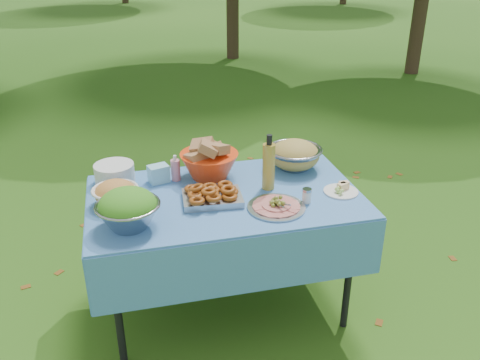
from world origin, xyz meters
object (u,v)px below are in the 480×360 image
salad_bowl (128,209)px  pasta_bowl_steel (295,154)px  picnic_table (226,254)px  charcuterie_platter (276,202)px  plate_stack (115,173)px  bread_bowl (209,159)px  oil_bottle (269,162)px

salad_bowl → pasta_bowl_steel: 1.11m
picnic_table → charcuterie_platter: charcuterie_platter is taller
pasta_bowl_steel → charcuterie_platter: (-0.26, -0.46, -0.05)m
salad_bowl → picnic_table: bearing=23.0°
plate_stack → pasta_bowl_steel: bearing=-2.7°
bread_bowl → charcuterie_platter: 0.53m
salad_bowl → plate_stack: bearing=96.2°
plate_stack → charcuterie_platter: 0.95m
salad_bowl → oil_bottle: (0.77, 0.25, 0.06)m
salad_bowl → pasta_bowl_steel: salad_bowl is taller
bread_bowl → charcuterie_platter: bearing=-60.1°
bread_bowl → pasta_bowl_steel: (0.52, 0.01, -0.03)m
plate_stack → bread_bowl: bread_bowl is taller
picnic_table → plate_stack: size_ratio=6.51×
picnic_table → oil_bottle: size_ratio=4.63×
bread_bowl → salad_bowl: bearing=-135.5°
plate_stack → charcuterie_platter: plate_stack is taller
plate_stack → pasta_bowl_steel: (1.06, -0.05, 0.03)m
plate_stack → charcuterie_platter: bearing=-32.7°
oil_bottle → bread_bowl: bearing=142.1°
salad_bowl → pasta_bowl_steel: bearing=25.5°
pasta_bowl_steel → charcuterie_platter: pasta_bowl_steel is taller
bread_bowl → charcuterie_platter: size_ratio=1.12×
plate_stack → bread_bowl: 0.54m
picnic_table → salad_bowl: bearing=-157.0°
pasta_bowl_steel → oil_bottle: oil_bottle is taller
picnic_table → oil_bottle: oil_bottle is taller
salad_bowl → oil_bottle: size_ratio=0.96×
plate_stack → oil_bottle: bearing=-18.8°
bread_bowl → oil_bottle: oil_bottle is taller
charcuterie_platter → oil_bottle: (0.03, 0.23, 0.12)m
picnic_table → charcuterie_platter: bearing=-42.5°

